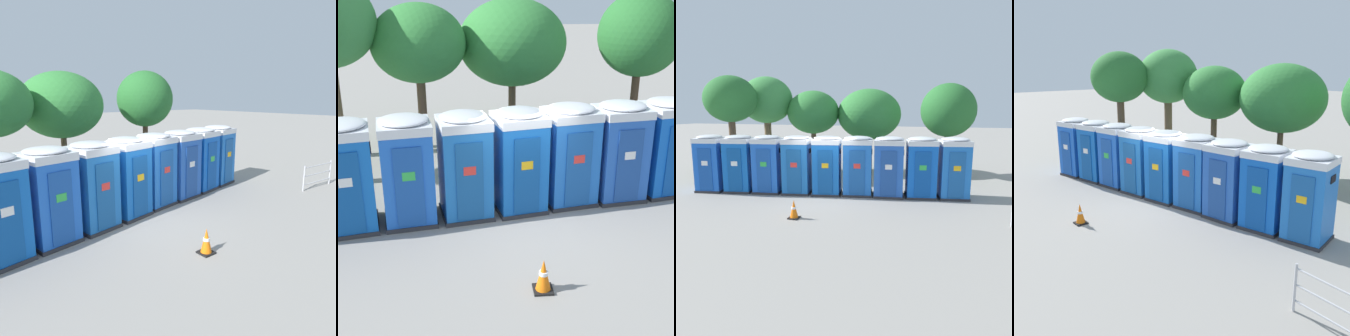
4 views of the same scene
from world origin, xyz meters
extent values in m
plane|color=gray|center=(0.00, 0.00, 0.00)|extent=(120.00, 120.00, 0.00)
cube|color=#2D2D33|center=(-5.28, -0.59, 0.05)|extent=(1.38, 1.41, 0.10)
cube|color=blue|center=(-5.28, -0.59, 1.15)|extent=(1.32, 1.35, 2.10)
cube|color=#1445A0|center=(-5.15, -1.17, 1.07)|extent=(0.60, 0.16, 1.85)
cube|color=white|center=(-5.15, -1.18, 1.35)|extent=(0.28, 0.07, 0.20)
cube|color=black|center=(-4.72, -0.48, 1.89)|extent=(0.10, 0.36, 0.20)
cube|color=silver|center=(-5.28, -0.59, 2.30)|extent=(1.36, 1.39, 0.20)
ellipsoid|color=silver|center=(-5.28, -0.59, 2.45)|extent=(1.29, 1.32, 0.18)
cube|color=#2D2D33|center=(-3.98, -0.30, 0.05)|extent=(1.41, 1.42, 0.10)
cube|color=blue|center=(-3.98, -0.30, 1.15)|extent=(1.34, 1.35, 2.10)
cube|color=#0D4797|center=(-3.86, -0.88, 1.07)|extent=(0.61, 0.16, 1.85)
cube|color=white|center=(-3.86, -0.89, 1.35)|extent=(0.28, 0.07, 0.20)
cube|color=black|center=(-3.42, -0.18, 1.89)|extent=(0.10, 0.36, 0.20)
cube|color=silver|center=(-3.98, -0.30, 2.30)|extent=(1.38, 1.39, 0.20)
ellipsoid|color=silver|center=(-3.98, -0.30, 2.45)|extent=(1.31, 1.32, 0.18)
cube|color=#2D2D33|center=(-2.68, -0.06, 0.05)|extent=(1.37, 1.38, 0.10)
cube|color=blue|center=(-2.68, -0.06, 1.15)|extent=(1.31, 1.32, 2.10)
cube|color=#1749A1|center=(-2.58, -0.63, 1.07)|extent=(0.61, 0.14, 1.85)
cube|color=green|center=(-2.58, -0.65, 1.35)|extent=(0.28, 0.06, 0.20)
cube|color=black|center=(-2.12, 0.04, 1.89)|extent=(0.09, 0.36, 0.20)
cube|color=silver|center=(-2.68, -0.06, 2.30)|extent=(1.34, 1.36, 0.20)
ellipsoid|color=silver|center=(-2.68, -0.06, 2.45)|extent=(1.28, 1.29, 0.18)
cube|color=#2D2D33|center=(-1.37, 0.15, 0.05)|extent=(1.38, 1.40, 0.10)
cube|color=blue|center=(-1.37, 0.15, 1.15)|extent=(1.31, 1.33, 2.10)
cube|color=#154E94|center=(-1.26, -0.43, 1.07)|extent=(0.61, 0.15, 1.85)
cube|color=red|center=(-1.26, -0.44, 1.35)|extent=(0.28, 0.06, 0.20)
cube|color=black|center=(-0.81, 0.26, 1.89)|extent=(0.09, 0.36, 0.20)
cube|color=silver|center=(-1.37, 0.15, 2.30)|extent=(1.35, 1.37, 0.20)
ellipsoid|color=silver|center=(-1.37, 0.15, 2.45)|extent=(1.29, 1.30, 0.18)
cube|color=#2D2D33|center=(-0.07, 0.38, 0.05)|extent=(1.40, 1.42, 0.10)
cube|color=blue|center=(-0.07, 0.38, 1.15)|extent=(1.34, 1.35, 2.10)
cube|color=#0F4896|center=(0.05, -0.19, 1.07)|extent=(0.61, 0.16, 1.85)
cube|color=yellow|center=(0.06, -0.21, 1.35)|extent=(0.28, 0.07, 0.20)
cube|color=black|center=(0.49, 0.50, 1.89)|extent=(0.10, 0.36, 0.20)
cube|color=silver|center=(-0.07, 0.38, 2.30)|extent=(1.38, 1.39, 0.20)
ellipsoid|color=silver|center=(-0.07, 0.38, 2.45)|extent=(1.31, 1.32, 0.18)
cube|color=#2D2D33|center=(1.22, 0.68, 0.05)|extent=(1.45, 1.42, 0.10)
cube|color=blue|center=(1.22, 0.68, 1.15)|extent=(1.38, 1.35, 2.10)
cube|color=#174E9D|center=(1.34, 0.11, 1.07)|extent=(0.64, 0.16, 1.85)
cube|color=red|center=(1.34, 0.09, 1.35)|extent=(0.28, 0.06, 0.20)
cube|color=black|center=(1.81, 0.81, 1.89)|extent=(0.10, 0.36, 0.20)
cube|color=silver|center=(1.22, 0.68, 2.30)|extent=(1.42, 1.39, 0.20)
ellipsoid|color=silver|center=(1.22, 0.68, 2.45)|extent=(1.36, 1.33, 0.18)
cube|color=#2D2D33|center=(2.54, 0.84, 0.05)|extent=(1.40, 1.36, 0.10)
cube|color=blue|center=(2.54, 0.84, 1.15)|extent=(1.33, 1.30, 2.10)
cube|color=#1B4493|center=(2.62, 0.26, 1.07)|extent=(0.65, 0.12, 1.85)
cube|color=white|center=(2.62, 0.24, 1.35)|extent=(0.28, 0.05, 0.20)
cube|color=black|center=(3.13, 0.92, 1.89)|extent=(0.08, 0.36, 0.20)
cube|color=silver|center=(2.54, 0.84, 2.30)|extent=(1.37, 1.34, 0.20)
ellipsoid|color=silver|center=(2.54, 0.84, 2.45)|extent=(1.30, 1.27, 0.18)
cube|color=#2D2D33|center=(3.84, 1.08, 0.05)|extent=(1.44, 1.42, 0.10)
cube|color=blue|center=(3.84, 1.08, 1.15)|extent=(1.37, 1.35, 2.10)
cube|color=#0C459E|center=(3.96, 0.51, 1.07)|extent=(0.63, 0.16, 1.85)
cube|color=green|center=(3.96, 0.49, 1.35)|extent=(0.28, 0.07, 0.20)
cube|color=black|center=(4.42, 1.20, 1.89)|extent=(0.10, 0.36, 0.20)
cube|color=silver|center=(3.84, 1.08, 2.30)|extent=(1.41, 1.39, 0.20)
ellipsoid|color=silver|center=(3.84, 1.08, 2.45)|extent=(1.34, 1.33, 0.18)
cube|color=#2D2D33|center=(5.14, 1.34, 0.05)|extent=(1.41, 1.42, 0.10)
cube|color=blue|center=(5.14, 1.34, 1.15)|extent=(1.35, 1.35, 2.10)
cube|color=#17529D|center=(5.26, 0.77, 1.07)|extent=(0.62, 0.16, 1.85)
cube|color=yellow|center=(5.26, 0.75, 1.35)|extent=(0.28, 0.07, 0.20)
cube|color=black|center=(5.70, 1.46, 1.89)|extent=(0.10, 0.36, 0.20)
cube|color=silver|center=(5.14, 1.34, 2.30)|extent=(1.39, 1.39, 0.20)
ellipsoid|color=silver|center=(5.14, 1.34, 2.45)|extent=(1.32, 1.32, 0.18)
cylinder|color=brown|center=(0.35, 6.41, 1.27)|extent=(0.26, 0.26, 2.55)
ellipsoid|color=#337F38|center=(0.35, 6.41, 3.36)|extent=(3.73, 3.73, 2.96)
cylinder|color=brown|center=(-6.12, 2.21, 1.76)|extent=(0.36, 0.36, 3.52)
ellipsoid|color=#286B2D|center=(-6.12, 2.21, 4.19)|extent=(2.76, 2.76, 2.41)
cylinder|color=#4C3826|center=(4.79, 6.22, 1.41)|extent=(0.28, 0.28, 2.81)
ellipsoid|color=#286B2D|center=(4.79, 6.22, 3.61)|extent=(2.95, 2.95, 2.88)
cylinder|color=brown|center=(-2.76, 5.34, 1.40)|extent=(0.29, 0.29, 2.80)
ellipsoid|color=#337F38|center=(-2.76, 5.34, 3.48)|extent=(3.03, 3.03, 2.49)
cylinder|color=brown|center=(-5.37, 4.58, 1.73)|extent=(0.40, 0.40, 3.45)
ellipsoid|color=#3D8C42|center=(-5.37, 4.58, 4.19)|extent=(3.02, 3.02, 2.67)
cube|color=black|center=(0.00, -3.05, 0.02)|extent=(0.36, 0.36, 0.04)
cone|color=orange|center=(0.00, -3.05, 0.34)|extent=(0.28, 0.28, 0.60)
cylinder|color=white|center=(0.00, -3.05, 0.37)|extent=(0.17, 0.17, 0.07)
camera|label=1|loc=(-5.38, -8.17, 3.77)|focal=35.00mm
camera|label=2|loc=(-1.28, -10.10, 5.18)|focal=50.00mm
camera|label=3|loc=(4.81, -12.68, 3.63)|focal=35.00mm
camera|label=4|loc=(10.74, -7.89, 4.81)|focal=42.00mm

